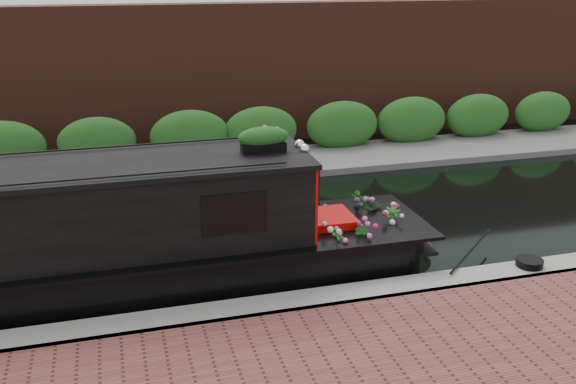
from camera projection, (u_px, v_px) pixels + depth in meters
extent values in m
plane|color=black|center=(218.00, 236.00, 12.53)|extent=(80.00, 80.00, 0.00)
cube|color=gray|center=(256.00, 321.00, 9.53)|extent=(40.00, 0.60, 0.50)
cube|color=#62625E|center=(190.00, 173.00, 16.34)|extent=(40.00, 2.40, 0.34)
cube|color=#24571D|center=(185.00, 163.00, 17.16)|extent=(40.00, 1.10, 2.80)
cube|color=#50271B|center=(176.00, 143.00, 19.06)|extent=(40.00, 1.00, 8.00)
cube|color=black|center=(8.00, 219.00, 9.58)|extent=(9.11, 1.79, 1.33)
cube|color=black|center=(1.00, 174.00, 9.34)|extent=(9.26, 1.94, 0.08)
cube|color=red|center=(301.00, 192.00, 10.75)|extent=(0.07, 1.73, 1.33)
cube|color=black|center=(234.00, 214.00, 9.59)|extent=(0.89, 0.04, 0.54)
cube|color=red|center=(329.00, 228.00, 11.12)|extent=(0.80, 0.90, 0.49)
sphere|color=white|center=(304.00, 149.00, 10.37)|extent=(0.18, 0.18, 0.18)
sphere|color=white|center=(299.00, 145.00, 10.62)|extent=(0.18, 0.18, 0.18)
cube|color=black|center=(263.00, 147.00, 10.31)|extent=(0.71, 0.27, 0.15)
ellipsoid|color=#F7461B|center=(263.00, 136.00, 10.25)|extent=(0.78, 0.29, 0.24)
imported|color=#22561C|center=(338.00, 243.00, 10.46)|extent=(0.33, 0.31, 0.52)
imported|color=#22561C|center=(363.00, 241.00, 10.58)|extent=(0.35, 0.36, 0.51)
imported|color=#22561C|center=(367.00, 210.00, 11.75)|extent=(0.77, 0.76, 0.64)
imported|color=#22561C|center=(391.00, 223.00, 11.21)|extent=(0.44, 0.44, 0.57)
imported|color=#22561C|center=(315.00, 210.00, 11.78)|extent=(0.24, 0.33, 0.61)
cylinder|color=olive|center=(419.00, 245.00, 11.75)|extent=(0.32, 0.39, 0.32)
cylinder|color=black|center=(530.00, 263.00, 10.69)|extent=(0.45, 0.45, 0.12)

